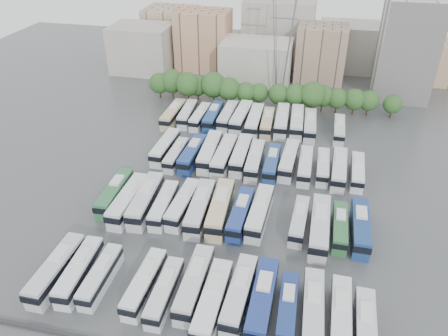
% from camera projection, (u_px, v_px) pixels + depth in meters
% --- Properties ---
extents(ground, '(220.00, 220.00, 0.00)m').
position_uv_depth(ground, '(236.00, 201.00, 79.86)').
color(ground, '#424447').
rests_on(ground, ground).
extents(tree_line, '(65.49, 8.01, 8.52)m').
position_uv_depth(tree_line, '(258.00, 91.00, 112.70)').
color(tree_line, black).
rests_on(tree_line, ground).
extents(city_buildings, '(102.00, 35.00, 20.00)m').
position_uv_depth(city_buildings, '(258.00, 44.00, 136.39)').
color(city_buildings, '#9E998E').
rests_on(city_buildings, ground).
extents(apartment_tower, '(14.00, 14.00, 26.00)m').
position_uv_depth(apartment_tower, '(407.00, 49.00, 114.56)').
color(apartment_tower, silver).
rests_on(apartment_tower, ground).
extents(electricity_pylon, '(9.00, 6.91, 33.83)m').
position_uv_depth(electricity_pylon, '(283.00, 28.00, 110.84)').
color(electricity_pylon, slate).
rests_on(electricity_pylon, ground).
extents(bus_r0_s0, '(2.84, 12.68, 3.97)m').
position_uv_depth(bus_r0_s0, '(56.00, 269.00, 62.58)').
color(bus_r0_s0, silver).
rests_on(bus_r0_s0, ground).
extents(bus_r0_s1, '(3.20, 12.03, 3.74)m').
position_uv_depth(bus_r0_s1, '(80.00, 271.00, 62.48)').
color(bus_r0_s1, silver).
rests_on(bus_r0_s1, ground).
extents(bus_r0_s2, '(2.47, 10.89, 3.41)m').
position_uv_depth(bus_r0_s2, '(101.00, 276.00, 61.89)').
color(bus_r0_s2, silver).
rests_on(bus_r0_s2, ground).
extents(bus_r0_s4, '(2.83, 11.54, 3.60)m').
position_uv_depth(bus_r0_s4, '(145.00, 283.00, 60.61)').
color(bus_r0_s4, white).
rests_on(bus_r0_s4, ground).
extents(bus_r0_s5, '(2.45, 11.03, 3.46)m').
position_uv_depth(bus_r0_s5, '(165.00, 292.00, 59.37)').
color(bus_r0_s5, silver).
rests_on(bus_r0_s5, ground).
extents(bus_r0_s6, '(2.77, 12.61, 3.96)m').
position_uv_depth(bus_r0_s6, '(194.00, 283.00, 60.35)').
color(bus_r0_s6, silver).
rests_on(bus_r0_s6, ground).
extents(bus_r0_s7, '(2.93, 12.86, 4.03)m').
position_uv_depth(bus_r0_s7, '(213.00, 301.00, 57.67)').
color(bus_r0_s7, white).
rests_on(bus_r0_s7, ground).
extents(bus_r0_s8, '(3.23, 12.59, 3.92)m').
position_uv_depth(bus_r0_s8, '(239.00, 294.00, 58.79)').
color(bus_r0_s8, silver).
rests_on(bus_r0_s8, ground).
extents(bus_r0_s9, '(2.96, 13.05, 4.09)m').
position_uv_depth(bus_r0_s9, '(262.00, 300.00, 57.79)').
color(bus_r0_s9, navy).
rests_on(bus_r0_s9, ground).
extents(bus_r0_s10, '(2.59, 10.86, 3.39)m').
position_uv_depth(bus_r0_s10, '(287.00, 308.00, 57.06)').
color(bus_r0_s10, navy).
rests_on(bus_r0_s10, ground).
extents(bus_r0_s11, '(3.00, 12.36, 3.86)m').
position_uv_depth(bus_r0_s11, '(313.00, 310.00, 56.54)').
color(bus_r0_s11, silver).
rests_on(bus_r0_s11, ground).
extents(bus_r0_s12, '(2.77, 11.88, 3.72)m').
position_uv_depth(bus_r0_s12, '(340.00, 317.00, 55.74)').
color(bus_r0_s12, silver).
rests_on(bus_r0_s12, ground).
extents(bus_r0_s13, '(2.79, 11.51, 3.59)m').
position_uv_depth(bus_r0_s13, '(365.00, 329.00, 54.19)').
color(bus_r0_s13, silver).
rests_on(bus_r0_s13, ground).
extents(bus_r1_s0, '(3.11, 12.43, 3.87)m').
position_uv_depth(bus_r1_s0, '(115.00, 193.00, 78.65)').
color(bus_r1_s0, '#2E6D41').
rests_on(bus_r1_s0, ground).
extents(bus_r1_s1, '(2.93, 13.16, 4.12)m').
position_uv_depth(bus_r1_s1, '(128.00, 200.00, 76.56)').
color(bus_r1_s1, silver).
rests_on(bus_r1_s1, ground).
extents(bus_r1_s2, '(3.59, 13.58, 4.22)m').
position_uv_depth(bus_r1_s2, '(146.00, 200.00, 76.58)').
color(bus_r1_s2, silver).
rests_on(bus_r1_s2, ground).
extents(bus_r1_s3, '(2.97, 11.57, 3.60)m').
position_uv_depth(bus_r1_s3, '(164.00, 205.00, 75.86)').
color(bus_r1_s3, white).
rests_on(bus_r1_s3, ground).
extents(bus_r1_s4, '(3.26, 12.28, 3.82)m').
position_uv_depth(bus_r1_s4, '(183.00, 204.00, 75.90)').
color(bus_r1_s4, silver).
rests_on(bus_r1_s4, ground).
extents(bus_r1_s5, '(3.42, 13.37, 4.16)m').
position_uv_depth(bus_r1_s5, '(200.00, 208.00, 74.71)').
color(bus_r1_s5, silver).
rests_on(bus_r1_s5, ground).
extents(bus_r1_s6, '(3.68, 13.82, 4.30)m').
position_uv_depth(bus_r1_s6, '(220.00, 208.00, 74.46)').
color(bus_r1_s6, beige).
rests_on(bus_r1_s6, ground).
extents(bus_r1_s7, '(2.94, 12.16, 3.80)m').
position_uv_depth(bus_r1_s7, '(240.00, 214.00, 73.60)').
color(bus_r1_s7, navy).
rests_on(bus_r1_s7, ground).
extents(bus_r1_s8, '(3.31, 12.89, 4.01)m').
position_uv_depth(bus_r1_s8, '(260.00, 212.00, 73.75)').
color(bus_r1_s8, silver).
rests_on(bus_r1_s8, ground).
extents(bus_r1_s10, '(2.87, 11.02, 3.43)m').
position_uv_depth(bus_r1_s10, '(299.00, 220.00, 72.37)').
color(bus_r1_s10, silver).
rests_on(bus_r1_s10, ground).
extents(bus_r1_s11, '(3.10, 13.66, 4.28)m').
position_uv_depth(bus_r1_s11, '(320.00, 226.00, 70.46)').
color(bus_r1_s11, silver).
rests_on(bus_r1_s11, ground).
extents(bus_r1_s12, '(2.45, 10.90, 3.42)m').
position_uv_depth(bus_r1_s12, '(340.00, 227.00, 70.98)').
color(bus_r1_s12, '#2D6A3A').
rests_on(bus_r1_s12, ground).
extents(bus_r1_s13, '(2.77, 12.52, 3.93)m').
position_uv_depth(bus_r1_s13, '(360.00, 227.00, 70.60)').
color(bus_r1_s13, navy).
rests_on(bus_r1_s13, ground).
extents(bus_r2_s1, '(3.02, 12.39, 3.87)m').
position_uv_depth(bus_r2_s1, '(165.00, 147.00, 92.96)').
color(bus_r2_s1, silver).
rests_on(bus_r2_s1, ground).
extents(bus_r2_s2, '(2.54, 10.87, 3.40)m').
position_uv_depth(bus_r2_s2, '(176.00, 155.00, 90.65)').
color(bus_r2_s2, silver).
rests_on(bus_r2_s2, ground).
extents(bus_r2_s3, '(3.16, 12.64, 3.94)m').
position_uv_depth(bus_r2_s3, '(192.00, 154.00, 90.48)').
color(bus_r2_s3, navy).
rests_on(bus_r2_s3, ground).
extents(bus_r2_s4, '(3.44, 13.48, 4.20)m').
position_uv_depth(bus_r2_s4, '(210.00, 151.00, 90.98)').
color(bus_r2_s4, silver).
rests_on(bus_r2_s4, ground).
extents(bus_r2_s5, '(3.11, 13.44, 4.20)m').
position_uv_depth(bus_r2_s5, '(224.00, 156.00, 89.54)').
color(bus_r2_s5, silver).
rests_on(bus_r2_s5, ground).
extents(bus_r2_s6, '(2.89, 12.87, 4.03)m').
position_uv_depth(bus_r2_s6, '(241.00, 154.00, 90.09)').
color(bus_r2_s6, silver).
rests_on(bus_r2_s6, ground).
extents(bus_r2_s7, '(3.00, 12.52, 3.91)m').
position_uv_depth(bus_r2_s7, '(255.00, 160.00, 88.27)').
color(bus_r2_s7, silver).
rests_on(bus_r2_s7, ground).
extents(bus_r2_s8, '(2.67, 11.74, 3.68)m').
position_uv_depth(bus_r2_s8, '(272.00, 163.00, 87.53)').
color(bus_r2_s8, navy).
rests_on(bus_r2_s8, ground).
extents(bus_r2_s9, '(3.33, 12.71, 3.95)m').
position_uv_depth(bus_r2_s9, '(289.00, 160.00, 88.37)').
color(bus_r2_s9, silver).
rests_on(bus_r2_s9, ground).
extents(bus_r2_s10, '(2.55, 11.69, 3.67)m').
position_uv_depth(bus_r2_s10, '(305.00, 166.00, 86.78)').
color(bus_r2_s10, silver).
rests_on(bus_r2_s10, ground).
extents(bus_r2_s11, '(2.48, 11.00, 3.45)m').
position_uv_depth(bus_r2_s11, '(323.00, 167.00, 86.65)').
color(bus_r2_s11, silver).
rests_on(bus_r2_s11, ground).
extents(bus_r2_s12, '(3.17, 12.64, 3.94)m').
position_uv_depth(bus_r2_s12, '(339.00, 169.00, 85.44)').
color(bus_r2_s12, silver).
rests_on(bus_r2_s12, ground).
extents(bus_r2_s13, '(2.83, 11.28, 3.52)m').
position_uv_depth(bus_r2_s13, '(357.00, 171.00, 85.05)').
color(bus_r2_s13, white).
rests_on(bus_r2_s13, ground).
extents(bus_r3_s0, '(2.92, 12.57, 3.93)m').
position_uv_depth(bus_r3_s0, '(173.00, 114.00, 106.65)').
color(bus_r3_s0, '#C5B687').
rests_on(bus_r3_s0, ground).
extents(bus_r3_s1, '(3.15, 11.88, 3.69)m').
position_uv_depth(bus_r3_s1, '(187.00, 114.00, 107.10)').
color(bus_r3_s1, silver).
rests_on(bus_r3_s1, ground).
extents(bus_r3_s2, '(2.86, 11.39, 3.55)m').
position_uv_depth(bus_r3_s2, '(200.00, 117.00, 105.97)').
color(bus_r3_s2, white).
rests_on(bus_r3_s2, ground).
extents(bus_r3_s3, '(2.85, 12.32, 3.85)m').
position_uv_depth(bus_r3_s3, '(213.00, 116.00, 105.75)').
color(bus_r3_s3, navy).
rests_on(bus_r3_s3, ground).
extents(bus_r3_s4, '(2.99, 12.45, 3.89)m').
position_uv_depth(bus_r3_s4, '(228.00, 116.00, 105.89)').
color(bus_r3_s4, silver).
rests_on(bus_r3_s4, ground).
extents(bus_r3_s5, '(3.53, 13.58, 4.23)m').
position_uv_depth(bus_r3_s5, '(241.00, 117.00, 104.96)').
color(bus_r3_s5, silver).
rests_on(bus_r3_s5, ground).
extents(bus_r3_s6, '(3.17, 13.42, 4.19)m').
position_uv_depth(bus_r3_s6, '(255.00, 121.00, 103.36)').
color(bus_r3_s6, silver).
rests_on(bus_r3_s6, ground).
extents(bus_r3_s7, '(3.14, 12.03, 3.74)m').
position_uv_depth(bus_r3_s7, '(267.00, 123.00, 102.99)').
color(bus_r3_s7, '#C4B086').
rests_on(bus_r3_s7, ground).
extents(bus_r3_s8, '(3.49, 13.54, 4.21)m').
position_uv_depth(bus_r3_s8, '(282.00, 120.00, 103.42)').
color(bus_r3_s8, silver).
rests_on(bus_r3_s8, ground).
extents(bus_r3_s9, '(3.52, 13.42, 4.17)m').
position_uv_depth(bus_r3_s9, '(297.00, 122.00, 102.91)').
color(bus_r3_s9, silver).
rests_on(bus_r3_s9, ground).
extents(bus_r3_s10, '(3.20, 12.67, 3.95)m').
position_uv_depth(bus_r3_s10, '(310.00, 125.00, 101.61)').
color(bus_r3_s10, silver).
rests_on(bus_r3_s10, ground).
extents(bus_r3_s12, '(2.54, 11.27, 3.53)m').
position_uv_depth(bus_r3_s12, '(339.00, 129.00, 100.28)').
color(bus_r3_s12, silver).
rests_on(bus_r3_s12, ground).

